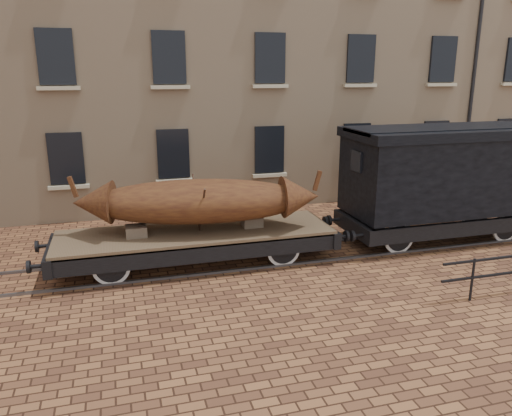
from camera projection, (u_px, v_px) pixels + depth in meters
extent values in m
plane|color=#512F1F|center=(288.00, 255.00, 13.96)|extent=(90.00, 90.00, 0.00)
cube|color=beige|center=(279.00, 23.00, 22.14)|extent=(40.00, 10.00, 14.00)
cube|color=black|center=(66.00, 158.00, 16.37)|extent=(1.10, 0.12, 1.70)
cube|color=beige|center=(69.00, 187.00, 16.57)|extent=(1.30, 0.18, 0.12)
cube|color=black|center=(173.00, 154.00, 17.30)|extent=(1.10, 0.12, 1.70)
cube|color=beige|center=(175.00, 181.00, 17.50)|extent=(1.30, 0.18, 0.12)
cube|color=black|center=(269.00, 149.00, 18.23)|extent=(1.10, 0.12, 1.70)
cube|color=beige|center=(270.00, 175.00, 18.43)|extent=(1.30, 0.18, 0.12)
cube|color=black|center=(356.00, 146.00, 19.16)|extent=(1.10, 0.12, 1.70)
cube|color=beige|center=(356.00, 170.00, 19.35)|extent=(1.30, 0.18, 0.12)
cube|color=black|center=(435.00, 142.00, 20.08)|extent=(1.10, 0.12, 1.70)
cube|color=beige|center=(434.00, 166.00, 20.28)|extent=(1.30, 0.18, 0.12)
cube|color=black|center=(507.00, 139.00, 21.01)|extent=(1.10, 0.12, 1.70)
cube|color=beige|center=(505.00, 161.00, 21.21)|extent=(1.30, 0.18, 0.12)
cube|color=black|center=(56.00, 57.00, 15.52)|extent=(1.10, 0.12, 1.70)
cube|color=beige|center=(59.00, 88.00, 15.71)|extent=(1.30, 0.18, 0.12)
cube|color=black|center=(169.00, 57.00, 16.44)|extent=(1.10, 0.12, 1.70)
cube|color=beige|center=(170.00, 87.00, 16.64)|extent=(1.30, 0.18, 0.12)
cube|color=black|center=(270.00, 58.00, 17.37)|extent=(1.10, 0.12, 1.70)
cube|color=beige|center=(270.00, 86.00, 17.57)|extent=(1.30, 0.18, 0.12)
cube|color=black|center=(361.00, 59.00, 18.30)|extent=(1.10, 0.12, 1.70)
cube|color=beige|center=(360.00, 85.00, 18.50)|extent=(1.30, 0.18, 0.12)
cube|color=black|center=(443.00, 59.00, 19.23)|extent=(1.10, 0.12, 1.70)
cube|color=beige|center=(441.00, 85.00, 19.43)|extent=(1.30, 0.18, 0.12)
cylinder|color=black|center=(481.00, 16.00, 19.19)|extent=(0.14, 0.14, 14.00)
cube|color=#59595E|center=(297.00, 263.00, 13.28)|extent=(30.00, 0.08, 0.06)
cube|color=#59595E|center=(280.00, 246.00, 14.62)|extent=(30.00, 0.08, 0.06)
cylinder|color=black|center=(472.00, 280.00, 11.10)|extent=(0.06, 0.06, 1.00)
cube|color=brown|center=(196.00, 233.00, 13.04)|extent=(7.11, 2.08, 0.11)
cube|color=black|center=(203.00, 254.00, 12.21)|extent=(7.11, 0.15, 0.43)
cube|color=black|center=(191.00, 230.00, 14.00)|extent=(7.11, 0.15, 0.43)
cube|color=black|center=(52.00, 254.00, 12.16)|extent=(0.21, 2.18, 0.43)
cylinder|color=black|center=(36.00, 266.00, 11.43)|extent=(0.33, 0.09, 0.09)
cylinder|color=black|center=(29.00, 267.00, 11.39)|extent=(0.08, 0.30, 0.30)
cylinder|color=black|center=(44.00, 246.00, 12.75)|extent=(0.33, 0.09, 0.09)
cylinder|color=black|center=(37.00, 247.00, 12.70)|extent=(0.08, 0.30, 0.30)
cube|color=black|center=(321.00, 230.00, 14.04)|extent=(0.21, 2.18, 0.43)
cylinder|color=black|center=(341.00, 237.00, 13.45)|extent=(0.33, 0.09, 0.09)
cylinder|color=black|center=(346.00, 236.00, 13.50)|extent=(0.08, 0.30, 0.30)
cylinder|color=black|center=(320.00, 222.00, 14.77)|extent=(0.33, 0.09, 0.09)
cylinder|color=black|center=(325.00, 221.00, 14.81)|extent=(0.08, 0.30, 0.30)
cylinder|color=black|center=(111.00, 257.00, 12.58)|extent=(0.09, 1.80, 0.09)
cylinder|color=silver|center=(111.00, 267.00, 11.91)|extent=(0.91, 0.07, 0.91)
cylinder|color=black|center=(111.00, 267.00, 11.91)|extent=(0.75, 0.09, 0.75)
cube|color=black|center=(110.00, 260.00, 11.75)|extent=(0.85, 0.08, 0.09)
cylinder|color=silver|center=(111.00, 247.00, 13.25)|extent=(0.91, 0.07, 0.91)
cylinder|color=black|center=(111.00, 247.00, 13.25)|extent=(0.75, 0.09, 0.75)
cube|color=black|center=(110.00, 238.00, 13.29)|extent=(0.85, 0.08, 0.09)
cylinder|color=black|center=(275.00, 241.00, 13.73)|extent=(0.09, 1.80, 0.09)
cylinder|color=silver|center=(284.00, 250.00, 13.07)|extent=(0.91, 0.07, 0.91)
cylinder|color=black|center=(284.00, 250.00, 13.07)|extent=(0.75, 0.09, 0.75)
cube|color=black|center=(285.00, 243.00, 12.90)|extent=(0.85, 0.08, 0.09)
cylinder|color=silver|center=(267.00, 233.00, 14.40)|extent=(0.91, 0.07, 0.91)
cylinder|color=black|center=(267.00, 233.00, 14.40)|extent=(0.75, 0.09, 0.75)
cube|color=black|center=(266.00, 225.00, 14.45)|extent=(0.85, 0.08, 0.09)
cube|color=black|center=(196.00, 246.00, 13.14)|extent=(3.79, 0.06, 0.06)
cube|color=brown|center=(136.00, 231.00, 12.59)|extent=(0.52, 0.47, 0.27)
cube|color=brown|center=(252.00, 221.00, 13.39)|extent=(0.52, 0.47, 0.27)
ellipsoid|color=brown|center=(199.00, 201.00, 12.84)|extent=(5.83, 2.62, 1.12)
cone|color=brown|center=(92.00, 203.00, 12.53)|extent=(1.13, 1.21, 1.07)
cube|color=brown|center=(73.00, 187.00, 12.36)|extent=(0.24, 0.15, 0.54)
cone|color=brown|center=(301.00, 196.00, 13.13)|extent=(1.13, 1.21, 1.07)
cube|color=brown|center=(317.00, 181.00, 13.07)|extent=(0.24, 0.15, 0.54)
cylinder|color=#3B281E|center=(202.00, 211.00, 12.45)|extent=(0.05, 0.96, 1.35)
cylinder|color=#3B281E|center=(196.00, 202.00, 13.30)|extent=(0.05, 0.96, 1.35)
cube|color=black|center=(462.00, 229.00, 14.09)|extent=(5.71, 0.15, 0.43)
cube|color=black|center=(419.00, 210.00, 16.03)|extent=(5.71, 0.15, 0.43)
cube|color=black|center=(354.00, 227.00, 14.31)|extent=(0.21, 2.29, 0.43)
cylinder|color=black|center=(352.00, 236.00, 13.49)|extent=(0.08, 0.30, 0.30)
cylinder|color=black|center=(329.00, 220.00, 14.90)|extent=(0.08, 0.30, 0.30)
cylinder|color=black|center=(510.00, 205.00, 16.64)|extent=(0.08, 0.30, 0.30)
cylinder|color=black|center=(386.00, 230.00, 14.64)|extent=(0.10, 1.81, 0.10)
cylinder|color=silver|center=(399.00, 238.00, 13.97)|extent=(0.91, 0.07, 0.91)
cylinder|color=black|center=(399.00, 238.00, 13.97)|extent=(0.75, 0.10, 0.75)
cylinder|color=silver|center=(374.00, 223.00, 15.31)|extent=(0.91, 0.07, 0.91)
cylinder|color=black|center=(374.00, 223.00, 15.31)|extent=(0.75, 0.10, 0.75)
cylinder|color=black|center=(489.00, 221.00, 15.60)|extent=(0.10, 1.81, 0.10)
cylinder|color=silver|center=(506.00, 227.00, 14.93)|extent=(0.91, 0.07, 0.91)
cylinder|color=black|center=(506.00, 227.00, 14.93)|extent=(0.75, 0.10, 0.75)
cylinder|color=silver|center=(473.00, 214.00, 16.27)|extent=(0.91, 0.07, 0.91)
cylinder|color=black|center=(473.00, 214.00, 16.27)|extent=(0.75, 0.10, 0.75)
cube|color=black|center=(444.00, 174.00, 14.69)|extent=(5.71, 2.29, 2.19)
cube|color=black|center=(448.00, 132.00, 14.37)|extent=(5.89, 2.42, 0.27)
cube|color=black|center=(449.00, 128.00, 14.34)|extent=(5.89, 1.62, 0.11)
cube|color=black|center=(357.00, 161.00, 13.79)|extent=(0.08, 0.57, 0.57)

